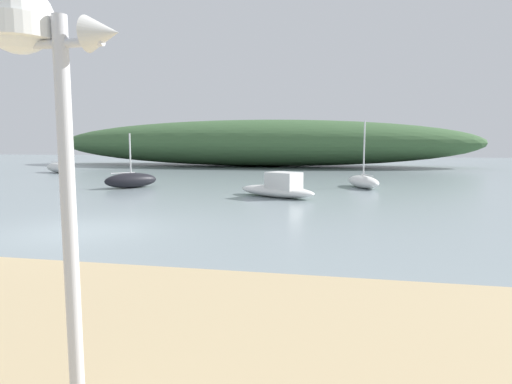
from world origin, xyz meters
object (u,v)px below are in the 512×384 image
mast_structure (33,56)px  motorboat_centre_water (279,188)px  sailboat_far_right (60,167)px  sailboat_near_shore (363,181)px  sailboat_by_sandbar (131,180)px

mast_structure → motorboat_centre_water: size_ratio=0.86×
sailboat_far_right → motorboat_centre_water: bearing=-31.3°
sailboat_near_shore → sailboat_by_sandbar: (-12.01, -2.44, 0.07)m
motorboat_centre_water → sailboat_far_right: bearing=148.7°
mast_structure → sailboat_near_shore: mast_structure is taller
sailboat_far_right → sailboat_by_sandbar: (10.62, -9.15, -0.01)m
mast_structure → motorboat_centre_water: bearing=91.4°
sailboat_far_right → sailboat_by_sandbar: 14.02m
mast_structure → sailboat_by_sandbar: mast_structure is taller
motorboat_centre_water → sailboat_by_sandbar: (-8.20, 2.28, 0.01)m
sailboat_near_shore → sailboat_by_sandbar: bearing=-168.5°
mast_structure → sailboat_far_right: bearing=125.1°
sailboat_far_right → motorboat_centre_water: (18.82, -11.43, -0.02)m
motorboat_centre_water → sailboat_by_sandbar: sailboat_by_sandbar is taller
sailboat_near_shore → sailboat_far_right: 23.61m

